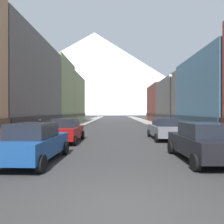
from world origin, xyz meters
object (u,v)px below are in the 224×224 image
object	(u,v)px
car_right_0	(201,142)
car_left_1	(67,130)
trash_bin_right	(220,138)
car_left_0	(35,142)
pedestrian_0	(40,129)
streetlamp_right	(171,95)
car_right_1	(164,129)

from	to	relation	value
car_right_0	car_left_1	bearing A→B (deg)	142.78
trash_bin_right	car_left_1	bearing A→B (deg)	166.44
car_left_0	car_right_0	distance (m)	7.61
car_left_0	trash_bin_right	size ratio (longest dim) A/B	4.54
car_left_1	pedestrian_0	world-z (taller)	car_left_1
car_left_1	streetlamp_right	size ratio (longest dim) A/B	0.75
car_left_1	car_right_1	distance (m)	7.76
car_right_1	car_left_1	bearing A→B (deg)	-168.23
pedestrian_0	streetlamp_right	distance (m)	12.74
car_right_1	car_left_0	bearing A→B (deg)	-134.71
car_left_1	trash_bin_right	distance (m)	10.44
car_right_1	pedestrian_0	world-z (taller)	car_right_1
car_right_0	trash_bin_right	size ratio (longest dim) A/B	4.51
trash_bin_right	pedestrian_0	xyz separation A→B (m)	(-12.60, 3.55, 0.22)
car_left_1	streetlamp_right	xyz separation A→B (m)	(9.15, 5.35, 3.09)
car_left_1	pedestrian_0	distance (m)	2.69
streetlamp_right	car_right_1	bearing A→B (deg)	-112.36
car_right_0	pedestrian_0	bearing A→B (deg)	145.63
car_right_1	pedestrian_0	distance (m)	10.06
car_right_0	car_right_1	distance (m)	7.36
trash_bin_right	pedestrian_0	distance (m)	13.09
car_left_0	pedestrian_0	bearing A→B (deg)	108.79
streetlamp_right	pedestrian_0	bearing A→B (deg)	-159.88
streetlamp_right	car_right_0	bearing A→B (deg)	-97.93
car_left_0	car_right_0	world-z (taller)	same
car_left_0	streetlamp_right	xyz separation A→B (m)	(9.15, 11.45, 3.09)
car_left_0	car_right_1	xyz separation A→B (m)	(7.60, 7.68, 0.00)
car_left_0	trash_bin_right	xyz separation A→B (m)	(10.15, 3.65, -0.26)
trash_bin_right	car_right_0	bearing A→B (deg)	-127.48
car_left_1	car_right_0	world-z (taller)	same
car_left_0	car_right_0	bearing A→B (deg)	2.43
car_right_1	streetlamp_right	world-z (taller)	streetlamp_right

